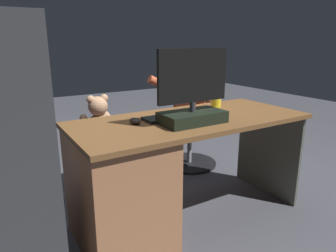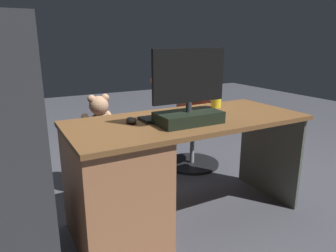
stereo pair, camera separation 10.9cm
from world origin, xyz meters
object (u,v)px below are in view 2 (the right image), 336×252
at_px(desk, 132,178).
at_px(keyboard, 171,117).
at_px(computer_mouse, 131,120).
at_px(teddy_bear, 99,118).
at_px(visitor_chair, 192,141).
at_px(office_chair_teddy, 102,158).
at_px(tv_remote, 149,121).
at_px(person, 185,102).
at_px(cup, 216,101).
at_px(monitor, 189,101).

bearing_deg(desk, keyboard, -169.88).
xyz_separation_m(computer_mouse, teddy_bear, (0.01, -0.68, -0.13)).
height_order(desk, visitor_chair, desk).
height_order(desk, office_chair_teddy, desk).
bearing_deg(tv_remote, person, -147.43).
height_order(desk, person, person).
height_order(desk, teddy_bear, teddy_bear).
height_order(cup, person, person).
height_order(keyboard, person, person).
bearing_deg(cup, computer_mouse, 9.62).
relative_size(office_chair_teddy, person, 0.45).
distance_m(computer_mouse, cup, 0.75).
xyz_separation_m(keyboard, cup, (-0.46, -0.13, 0.04)).
xyz_separation_m(monitor, office_chair_teddy, (0.32, -0.84, -0.60)).
bearing_deg(teddy_bear, computer_mouse, 90.64).
bearing_deg(desk, monitor, 162.35).
bearing_deg(visitor_chair, desk, 39.39).
distance_m(monitor, office_chair_teddy, 1.08).
bearing_deg(teddy_bear, office_chair_teddy, 90.00).
distance_m(monitor, computer_mouse, 0.37).
bearing_deg(computer_mouse, monitor, 151.21).
height_order(computer_mouse, cup, cup).
bearing_deg(person, tv_remote, 45.93).
height_order(tv_remote, visitor_chair, tv_remote).
xyz_separation_m(tv_remote, teddy_bear, (0.12, -0.71, -0.12)).
height_order(monitor, teddy_bear, monitor).
height_order(office_chair_teddy, teddy_bear, teddy_bear).
distance_m(desk, person, 1.20).
relative_size(monitor, office_chair_teddy, 0.94).
distance_m(tv_remote, office_chair_teddy, 0.84).
distance_m(teddy_bear, visitor_chair, 1.01).
bearing_deg(desk, visitor_chair, -140.61).
relative_size(keyboard, office_chair_teddy, 0.82).
bearing_deg(cup, monitor, 34.18).
bearing_deg(office_chair_teddy, person, -176.05).
bearing_deg(cup, office_chair_teddy, -35.89).
bearing_deg(computer_mouse, cup, -170.38).
bearing_deg(person, cup, 81.17).
xyz_separation_m(keyboard, office_chair_teddy, (0.29, -0.67, -0.47)).
bearing_deg(keyboard, visitor_chair, -131.52).
distance_m(desk, tv_remote, 0.37).
relative_size(keyboard, computer_mouse, 4.38).
bearing_deg(tv_remote, office_chair_teddy, -93.92).
bearing_deg(keyboard, computer_mouse, -0.94).
bearing_deg(monitor, desk, -17.65).
bearing_deg(tv_remote, desk, 0.73).
height_order(teddy_bear, visitor_chair, teddy_bear).
bearing_deg(computer_mouse, desk, 61.19).
xyz_separation_m(teddy_bear, person, (-0.84, -0.05, 0.04)).
bearing_deg(teddy_bear, person, -176.87).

